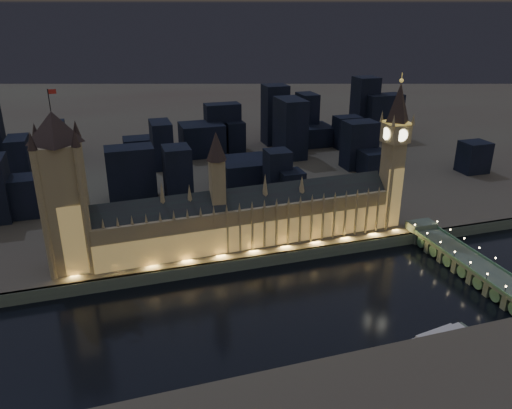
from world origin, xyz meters
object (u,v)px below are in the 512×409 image
object	(u,v)px
victoria_tower	(62,185)
elizabeth_tower	(395,144)
westminster_bridge	(466,263)
river_boat	(437,337)
palace_of_westminster	(246,218)

from	to	relation	value
victoria_tower	elizabeth_tower	bearing A→B (deg)	0.00
elizabeth_tower	westminster_bridge	world-z (taller)	elizabeth_tower
victoria_tower	river_boat	distance (m)	221.20
palace_of_westminster	victoria_tower	xyz separation A→B (m)	(-110.50, 0.16, 34.97)
victoria_tower	river_boat	bearing A→B (deg)	-34.27
elizabeth_tower	river_boat	xyz separation A→B (m)	(-42.00, -119.92, -66.80)
westminster_bridge	river_boat	distance (m)	81.22
palace_of_westminster	river_boat	size ratio (longest dim) A/B	4.37
westminster_bridge	river_boat	size ratio (longest dim) A/B	2.45
palace_of_westminster	victoria_tower	size ratio (longest dim) A/B	1.87
palace_of_westminster	elizabeth_tower	size ratio (longest dim) A/B	1.87
river_boat	palace_of_westminster	bearing A→B (deg)	118.68
elizabeth_tower	westminster_bridge	xyz separation A→B (m)	(18.00, -65.37, -62.37)
westminster_bridge	victoria_tower	bearing A→B (deg)	164.52
palace_of_westminster	elizabeth_tower	xyz separation A→B (m)	(107.50, 0.17, 41.99)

